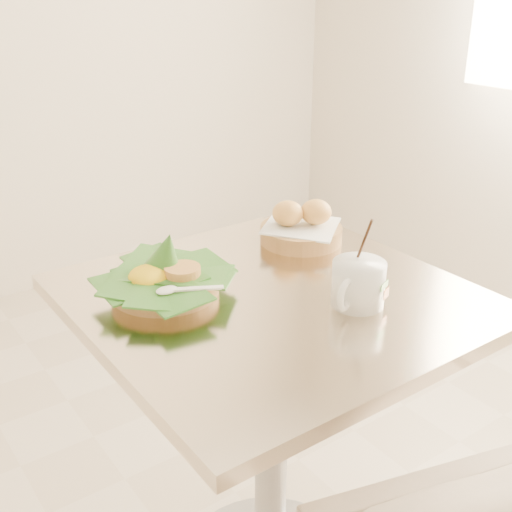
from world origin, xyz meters
TOP-DOWN VIEW (x-y plane):
  - cafe_table at (0.15, -0.04)m, footprint 0.70×0.70m
  - rice_basket at (-0.02, 0.09)m, footprint 0.26×0.26m
  - bread_basket at (0.36, 0.13)m, footprint 0.22×0.22m
  - coffee_mug at (0.24, -0.17)m, footprint 0.13×0.10m

SIDE VIEW (x-z plane):
  - cafe_table at x=0.15m, z-range 0.15..0.90m
  - bread_basket at x=0.36m, z-range 0.74..0.83m
  - rice_basket at x=-0.02m, z-range 0.72..0.85m
  - coffee_mug at x=0.24m, z-range 0.71..0.88m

